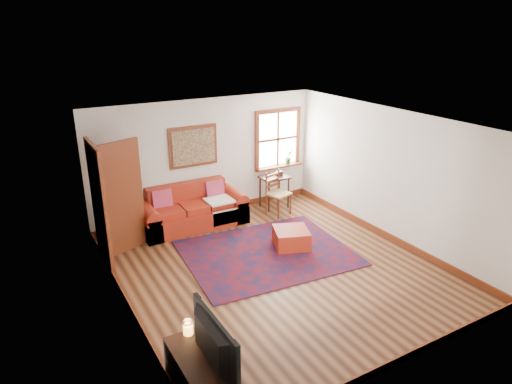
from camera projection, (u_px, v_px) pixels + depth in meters
ground at (275, 268)px, 7.79m from camera, size 5.50×5.50×0.00m
room_envelope at (276, 176)px, 7.22m from camera, size 5.04×5.54×2.52m
window at (279, 145)px, 10.35m from camera, size 1.18×0.20×1.38m
doorway at (112, 200)px, 7.83m from camera, size 0.89×1.08×2.14m
framed_artwork at (193, 146)px, 9.31m from camera, size 1.05×0.07×0.85m
persian_rug at (267, 253)px, 8.26m from camera, size 3.09×2.56×0.02m
red_leather_sofa at (192, 212)px, 9.32m from camera, size 2.16×0.89×0.84m
red_ottoman at (291, 238)px, 8.45m from camera, size 0.79×0.79×0.35m
side_table at (274, 182)px, 10.12m from camera, size 0.61×0.46×0.73m
ladder_back_chair at (277, 191)px, 9.81m from camera, size 0.54×0.53×0.95m
media_cabinet at (200, 379)px, 4.98m from camera, size 0.46×1.02×0.56m
television at (206, 344)px, 4.65m from camera, size 0.13×1.02×0.59m
candle_hurricane at (188, 328)px, 5.22m from camera, size 0.12×0.12×0.18m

